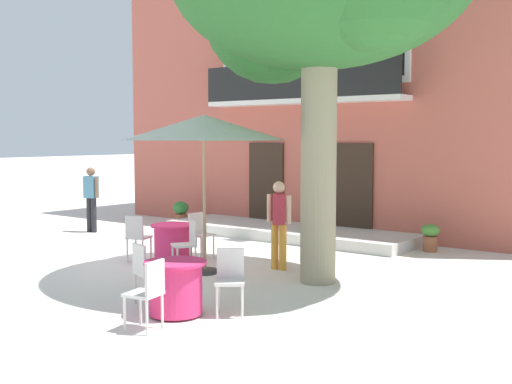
% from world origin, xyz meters
% --- Properties ---
extents(ground_plane, '(120.00, 120.00, 0.00)m').
position_xyz_m(ground_plane, '(0.00, 0.00, 0.00)').
color(ground_plane, silver).
extents(building_facade, '(13.00, 5.09, 7.50)m').
position_xyz_m(building_facade, '(0.63, 6.99, 3.75)').
color(building_facade, '#BC5B4C').
rests_on(building_facade, ground).
extents(entrance_step_platform, '(6.49, 1.89, 0.25)m').
position_xyz_m(entrance_step_platform, '(0.63, 4.05, 0.12)').
color(entrance_step_platform, silver).
rests_on(entrance_step_platform, ground).
extents(cafe_table_near_tree, '(0.86, 0.86, 0.76)m').
position_xyz_m(cafe_table_near_tree, '(0.71, 0.01, 0.39)').
color(cafe_table_near_tree, '#E52D66').
rests_on(cafe_table_near_tree, ground).
extents(cafe_chair_near_tree_0, '(0.55, 0.55, 0.91)m').
position_xyz_m(cafe_chair_near_tree_0, '(1.39, -0.30, 0.53)').
color(cafe_chair_near_tree_0, silver).
rests_on(cafe_chair_near_tree_0, ground).
extents(cafe_chair_near_tree_1, '(0.44, 0.44, 0.91)m').
position_xyz_m(cafe_chair_near_tree_1, '(0.71, 0.77, 0.53)').
color(cafe_chair_near_tree_1, silver).
rests_on(cafe_chair_near_tree_1, ground).
extents(cafe_chair_near_tree_2, '(0.51, 0.51, 0.91)m').
position_xyz_m(cafe_chair_near_tree_2, '(0.02, -0.30, 0.53)').
color(cafe_chair_near_tree_2, silver).
rests_on(cafe_chair_near_tree_2, ground).
extents(cafe_table_middle, '(0.86, 0.86, 0.76)m').
position_xyz_m(cafe_table_middle, '(3.37, -2.66, 0.39)').
color(cafe_table_middle, '#E52D66').
rests_on(cafe_table_middle, ground).
extents(cafe_chair_middle_0, '(0.50, 0.50, 0.91)m').
position_xyz_m(cafe_chair_middle_0, '(2.63, -2.51, 0.53)').
color(cafe_chair_middle_0, silver).
rests_on(cafe_chair_middle_0, ground).
extents(cafe_chair_middle_1, '(0.47, 0.47, 0.91)m').
position_xyz_m(cafe_chair_middle_1, '(3.60, -3.38, 0.53)').
color(cafe_chair_middle_1, silver).
rests_on(cafe_chair_middle_1, ground).
extents(cafe_chair_middle_2, '(0.56, 0.56, 0.91)m').
position_xyz_m(cafe_chair_middle_2, '(3.92, -2.15, 0.53)').
color(cafe_chair_middle_2, silver).
rests_on(cafe_chair_middle_2, ground).
extents(cafe_umbrella, '(2.90, 2.90, 2.85)m').
position_xyz_m(cafe_umbrella, '(1.85, -0.35, 2.61)').
color(cafe_umbrella, '#997A56').
rests_on(cafe_umbrella, ground).
extents(ground_planter_left, '(0.43, 0.43, 0.66)m').
position_xyz_m(ground_planter_left, '(-2.97, 4.07, 0.37)').
color(ground_planter_left, '#995638').
rests_on(ground_planter_left, ground).
extents(ground_planter_right, '(0.40, 0.40, 0.59)m').
position_xyz_m(ground_planter_right, '(4.22, 4.25, 0.33)').
color(ground_planter_right, '#995638').
rests_on(ground_planter_right, ground).
extents(pedestrian_near_entrance, '(0.53, 0.28, 1.68)m').
position_xyz_m(pedestrian_near_entrance, '(-3.88, 1.71, 0.95)').
color(pedestrian_near_entrance, '#232328').
rests_on(pedestrian_near_entrance, ground).
extents(pedestrian_mid_plaza, '(0.53, 0.40, 1.64)m').
position_xyz_m(pedestrian_mid_plaza, '(2.71, 0.75, 0.93)').
color(pedestrian_mid_plaza, gold).
rests_on(pedestrian_mid_plaza, ground).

